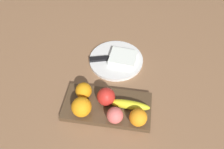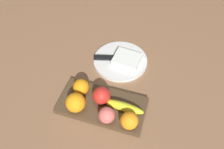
# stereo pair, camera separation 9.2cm
# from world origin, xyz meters

# --- Properties ---
(ground_plane) EXTENTS (2.40, 2.40, 0.00)m
(ground_plane) POSITION_xyz_m (0.00, 0.00, 0.00)
(ground_plane) COLOR #8C6445
(fruit_tray) EXTENTS (0.34, 0.16, 0.02)m
(fruit_tray) POSITION_xyz_m (-0.02, -0.01, 0.01)
(fruit_tray) COLOR #4F3A26
(fruit_tray) RESTS_ON ground_plane
(apple) EXTENTS (0.07, 0.07, 0.07)m
(apple) POSITION_xyz_m (-0.03, 0.00, 0.06)
(apple) COLOR red
(apple) RESTS_ON fruit_tray
(banana) EXTENTS (0.16, 0.04, 0.03)m
(banana) POSITION_xyz_m (0.06, -0.01, 0.04)
(banana) COLOR yellow
(banana) RESTS_ON fruit_tray
(orange_near_apple) EXTENTS (0.06, 0.06, 0.06)m
(orange_near_apple) POSITION_xyz_m (-0.12, 0.02, 0.06)
(orange_near_apple) COLOR orange
(orange_near_apple) RESTS_ON fruit_tray
(orange_near_banana) EXTENTS (0.07, 0.07, 0.07)m
(orange_near_banana) POSITION_xyz_m (-0.11, -0.06, 0.06)
(orange_near_banana) COLOR orange
(orange_near_banana) RESTS_ON fruit_tray
(orange_center) EXTENTS (0.06, 0.06, 0.06)m
(orange_center) POSITION_xyz_m (0.10, -0.07, 0.06)
(orange_center) COLOR orange
(orange_center) RESTS_ON fruit_tray
(peach) EXTENTS (0.06, 0.06, 0.06)m
(peach) POSITION_xyz_m (0.02, -0.07, 0.05)
(peach) COLOR #E56662
(peach) RESTS_ON fruit_tray
(dinner_plate) EXTENTS (0.25, 0.25, 0.01)m
(dinner_plate) POSITION_xyz_m (-0.02, 0.24, 0.01)
(dinner_plate) COLOR white
(dinner_plate) RESTS_ON ground_plane
(folded_napkin) EXTENTS (0.13, 0.11, 0.02)m
(folded_napkin) POSITION_xyz_m (0.01, 0.24, 0.03)
(folded_napkin) COLOR white
(folded_napkin) RESTS_ON dinner_plate
(knife) EXTENTS (0.18, 0.07, 0.01)m
(knife) POSITION_xyz_m (-0.08, 0.23, 0.02)
(knife) COLOR silver
(knife) RESTS_ON dinner_plate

